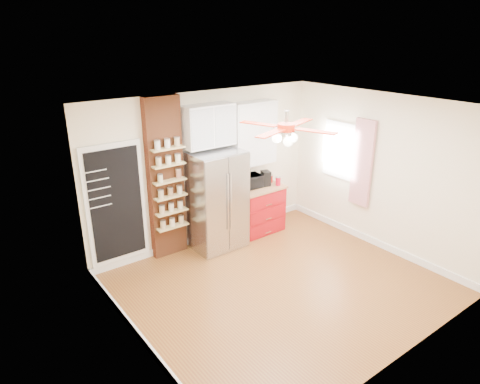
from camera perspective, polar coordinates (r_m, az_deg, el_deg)
floor at (r=6.69m, az=5.37°, el=-12.21°), size 4.50×4.50×0.00m
ceiling at (r=5.69m, az=6.29°, el=11.22°), size 4.50×4.50×0.00m
wall_back at (r=7.56m, az=-4.48°, el=3.16°), size 4.50×0.02×2.70m
wall_front at (r=4.94m, az=21.78°, el=-8.42°), size 4.50×0.02×2.70m
wall_left at (r=4.96m, az=-13.98°, el=-7.37°), size 0.02×4.00×2.70m
wall_right at (r=7.69m, az=18.29°, el=2.44°), size 0.02×4.00×2.70m
chalkboard at (r=6.91m, az=-16.20°, el=-1.59°), size 0.95×0.05×1.95m
brick_pillar at (r=7.10m, az=-9.91°, el=1.71°), size 0.60×0.16×2.70m
fridge at (r=7.40m, az=-3.15°, el=-1.11°), size 0.90×0.70×1.75m
upper_glass_cabinet at (r=7.19m, az=-4.24°, el=8.83°), size 0.90×0.35×0.70m
red_cabinet at (r=8.14m, az=2.38°, el=-2.23°), size 0.94×0.64×0.90m
upper_shelf_unit at (r=7.82m, az=1.75°, el=7.80°), size 0.90×0.30×1.15m
window at (r=8.14m, az=13.23°, el=5.41°), size 0.04×0.75×1.05m
curtain at (r=7.80m, az=16.00°, el=3.72°), size 0.06×0.40×1.55m
ceiling_fan at (r=5.74m, az=6.18°, el=8.50°), size 1.40×1.40×0.44m
toaster_oven at (r=7.87m, az=1.29°, el=1.41°), size 0.45×0.32×0.24m
coffee_maker at (r=8.01m, az=3.45°, el=1.86°), size 0.20×0.23×0.28m
canister_left at (r=8.04m, az=5.10°, el=1.43°), size 0.13×0.13×0.16m
canister_right at (r=8.20m, az=4.03°, el=1.78°), size 0.12×0.12×0.14m
pantry_jar_oats at (r=6.86m, az=-10.59°, el=1.74°), size 0.09×0.09×0.13m
pantry_jar_beans at (r=7.04m, az=-8.21°, el=2.47°), size 0.11×0.11×0.15m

